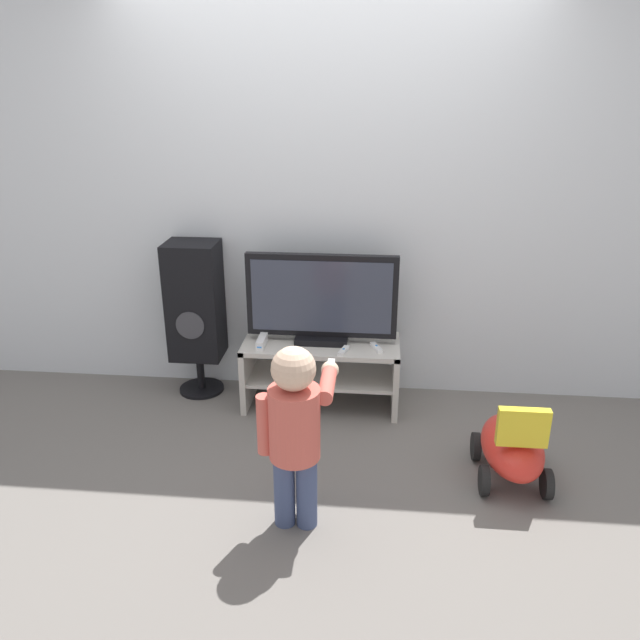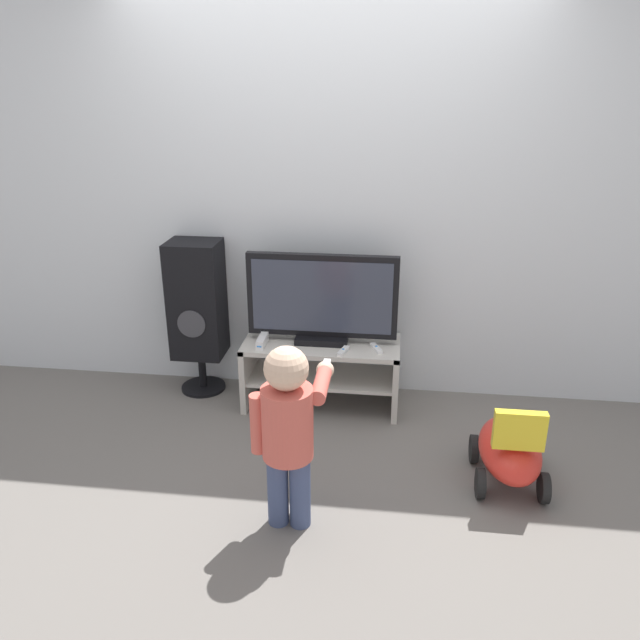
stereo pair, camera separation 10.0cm
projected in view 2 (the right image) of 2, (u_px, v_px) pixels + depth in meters
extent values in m
plane|color=slate|center=(317.00, 420.00, 3.85)|extent=(16.00, 16.00, 0.00)
cube|color=silver|center=(328.00, 194.00, 3.84)|extent=(10.00, 0.06, 2.60)
cube|color=beige|center=(322.00, 344.00, 3.89)|extent=(0.97, 0.42, 0.03)
cube|color=beige|center=(322.00, 376.00, 3.97)|extent=(0.93, 0.38, 0.02)
cube|color=beige|center=(250.00, 369.00, 4.02)|extent=(0.04, 0.42, 0.43)
cube|color=beige|center=(396.00, 377.00, 3.91)|extent=(0.04, 0.42, 0.43)
cube|color=black|center=(322.00, 338.00, 3.90)|extent=(0.32, 0.20, 0.04)
cube|color=black|center=(322.00, 296.00, 3.80)|extent=(0.92, 0.05, 0.52)
cube|color=#333847|center=(322.00, 297.00, 3.77)|extent=(0.85, 0.01, 0.45)
cube|color=white|center=(262.00, 341.00, 3.84)|extent=(0.05, 0.17, 0.06)
cube|color=#3F8CE5|center=(259.00, 347.00, 3.75)|extent=(0.03, 0.00, 0.01)
cube|color=white|center=(376.00, 348.00, 3.77)|extent=(0.08, 0.13, 0.02)
cylinder|color=#337FD8|center=(376.00, 346.00, 3.77)|extent=(0.01, 0.01, 0.00)
cube|color=white|center=(343.00, 351.00, 3.74)|extent=(0.07, 0.13, 0.02)
cylinder|color=#337FD8|center=(343.00, 349.00, 3.73)|extent=(0.01, 0.01, 0.00)
cylinder|color=#3F4C72|center=(278.00, 489.00, 2.90)|extent=(0.10, 0.10, 0.38)
cylinder|color=#3F4C72|center=(300.00, 491.00, 2.89)|extent=(0.10, 0.10, 0.38)
cylinder|color=#D1594C|center=(287.00, 423.00, 2.77)|extent=(0.23, 0.23, 0.34)
sphere|color=beige|center=(286.00, 368.00, 2.67)|extent=(0.20, 0.20, 0.20)
cylinder|color=#D1594C|center=(258.00, 424.00, 2.79)|extent=(0.07, 0.07, 0.29)
cylinder|color=#D1594C|center=(321.00, 384.00, 2.84)|extent=(0.07, 0.29, 0.07)
sphere|color=beige|center=(325.00, 370.00, 2.97)|extent=(0.09, 0.09, 0.09)
cube|color=white|center=(326.00, 366.00, 3.00)|extent=(0.03, 0.13, 0.02)
cylinder|color=black|center=(204.00, 387.00, 4.23)|extent=(0.30, 0.30, 0.02)
cylinder|color=black|center=(202.00, 371.00, 4.19)|extent=(0.05, 0.05, 0.26)
cube|color=black|center=(197.00, 299.00, 4.00)|extent=(0.33, 0.28, 0.76)
cylinder|color=#38383D|center=(191.00, 324.00, 3.91)|extent=(0.18, 0.01, 0.18)
ellipsoid|color=red|center=(510.00, 449.00, 3.21)|extent=(0.31, 0.57, 0.22)
cube|color=yellow|center=(519.00, 430.00, 2.99)|extent=(0.25, 0.05, 0.20)
cylinder|color=black|center=(474.00, 449.00, 3.41)|extent=(0.04, 0.15, 0.15)
cylinder|color=black|center=(532.00, 453.00, 3.38)|extent=(0.04, 0.15, 0.15)
cylinder|color=black|center=(480.00, 483.00, 3.13)|extent=(0.04, 0.15, 0.15)
cylinder|color=black|center=(544.00, 488.00, 3.09)|extent=(0.04, 0.15, 0.15)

